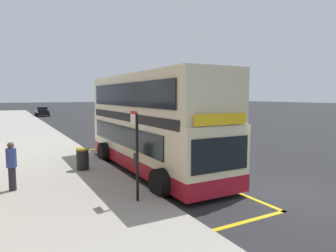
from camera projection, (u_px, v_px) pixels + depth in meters
name	position (u px, v px, depth m)	size (l,w,h in m)	color
ground_plane	(79.00, 123.00, 38.23)	(260.00, 260.00, 0.00)	#28282B
pavement_near	(18.00, 125.00, 34.87)	(6.00, 76.00, 0.14)	#A39E93
double_decker_bus	(151.00, 126.00, 13.82)	(3.26, 10.23, 4.40)	beige
bus_bay_markings	(149.00, 170.00, 13.98)	(2.87, 13.28, 0.01)	gold
bus_stop_sign	(136.00, 149.00, 9.34)	(0.09, 0.51, 2.84)	black
parked_car_black_across	(42.00, 112.00, 50.52)	(2.09, 4.20, 1.62)	black
parked_car_grey_behind	(135.00, 122.00, 29.78)	(2.09, 4.20, 1.62)	slate
pedestrian_waiting_near_sign	(12.00, 164.00, 10.39)	(0.34, 0.34, 1.72)	#26262D
litter_bin	(83.00, 159.00, 13.41)	(0.57, 0.57, 0.98)	black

